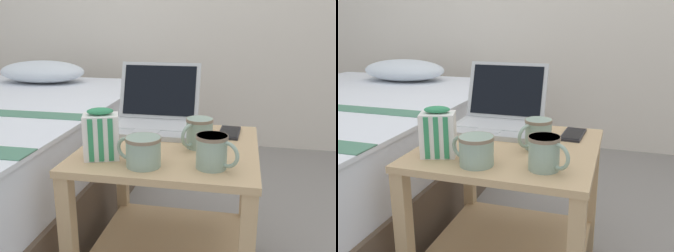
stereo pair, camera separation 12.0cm
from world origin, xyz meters
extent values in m
ellipsoid|color=silver|center=(-1.05, 1.04, 0.60)|extent=(0.56, 0.36, 0.14)
cube|color=tan|center=(0.00, 0.00, 0.51)|extent=(0.58, 0.58, 0.02)
cube|color=tan|center=(0.00, 0.00, 0.13)|extent=(0.54, 0.54, 0.02)
cube|color=tan|center=(-0.26, -0.26, 0.25)|extent=(0.04, 0.04, 0.49)
cube|color=tan|center=(-0.26, 0.26, 0.25)|extent=(0.04, 0.04, 0.49)
cube|color=tan|center=(0.26, 0.26, 0.25)|extent=(0.04, 0.04, 0.49)
cube|color=#B7BABC|center=(-0.11, 0.15, 0.53)|extent=(0.33, 0.24, 0.02)
cube|color=silver|center=(-0.11, 0.17, 0.54)|extent=(0.28, 0.13, 0.00)
cube|color=silver|center=(-0.11, 0.09, 0.54)|extent=(0.09, 0.05, 0.00)
cube|color=#B7BABC|center=(-0.11, 0.31, 0.64)|extent=(0.33, 0.09, 0.22)
cube|color=black|center=(-0.11, 0.31, 0.65)|extent=(0.30, 0.07, 0.20)
cube|color=red|center=(-0.11, 0.33, 0.68)|extent=(0.04, 0.01, 0.03)
cube|color=silver|center=(-0.14, 0.32, 0.65)|extent=(0.03, 0.01, 0.03)
cube|color=yellow|center=(-0.06, 0.32, 0.65)|extent=(0.04, 0.01, 0.02)
cube|color=yellow|center=(-0.19, 0.33, 0.67)|extent=(0.03, 0.01, 0.04)
cylinder|color=#8CA593|center=(0.10, 0.00, 0.57)|extent=(0.09, 0.09, 0.10)
cylinder|color=#7F6B56|center=(0.10, 0.00, 0.61)|extent=(0.09, 0.09, 0.01)
cylinder|color=black|center=(0.10, 0.00, 0.60)|extent=(0.08, 0.08, 0.01)
torus|color=#8CA593|center=(0.07, -0.04, 0.57)|extent=(0.05, 0.07, 0.08)
cylinder|color=#8CA593|center=(-0.04, -0.20, 0.56)|extent=(0.10, 0.10, 0.09)
cylinder|color=#7F6B56|center=(-0.04, -0.20, 0.60)|extent=(0.10, 0.10, 0.01)
cylinder|color=black|center=(-0.04, -0.20, 0.59)|extent=(0.09, 0.09, 0.01)
torus|color=#8CA593|center=(-0.09, -0.18, 0.56)|extent=(0.07, 0.03, 0.07)
cylinder|color=#8CA593|center=(0.15, -0.17, 0.57)|extent=(0.09, 0.09, 0.10)
cylinder|color=#7F6B56|center=(0.15, -0.17, 0.61)|extent=(0.09, 0.09, 0.01)
cylinder|color=black|center=(0.15, -0.17, 0.60)|extent=(0.08, 0.08, 0.01)
torus|color=#8CA593|center=(0.20, -0.20, 0.57)|extent=(0.07, 0.05, 0.08)
cube|color=white|center=(-0.18, -0.16, 0.58)|extent=(0.12, 0.11, 0.14)
cube|color=#338C59|center=(-0.20, -0.21, 0.58)|extent=(0.01, 0.01, 0.13)
cube|color=#338C59|center=(-0.17, -0.20, 0.58)|extent=(0.01, 0.01, 0.13)
cube|color=#338C59|center=(-0.14, -0.19, 0.58)|extent=(0.01, 0.01, 0.13)
ellipsoid|color=#338C59|center=(-0.18, -0.16, 0.66)|extent=(0.09, 0.07, 0.02)
cube|color=black|center=(0.19, 0.18, 0.52)|extent=(0.08, 0.16, 0.01)
cube|color=black|center=(0.19, 0.18, 0.53)|extent=(0.07, 0.15, 0.00)
camera|label=1|loc=(0.23, -1.18, 0.92)|focal=40.00mm
camera|label=2|loc=(0.35, -1.15, 0.92)|focal=40.00mm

